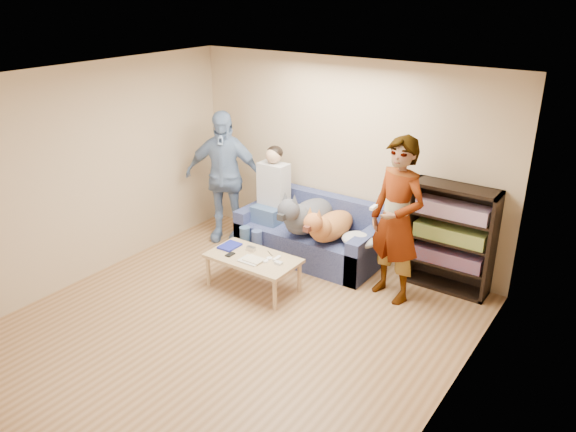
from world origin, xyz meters
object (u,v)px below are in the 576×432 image
Objects in this scene: person_standing_left at (224,177)px; bookshelf at (451,236)px; coffee_table at (253,260)px; dog_tan at (329,226)px; sofa at (311,237)px; person_seated at (269,196)px; notebook_blue at (230,246)px; dog_gray at (306,216)px; person_standing_right at (397,221)px; camera_silver at (251,249)px.

bookshelf is at bearing -16.37° from person_standing_left.
person_standing_left is 1.69× the size of coffee_table.
sofa is at bearing 150.66° from dog_tan.
person_seated is 1.13× the size of bookshelf.
notebook_blue is 1.25m from dog_tan.
sofa is 0.57m from dog_tan.
coffee_table is at bearing -98.20° from dog_gray.
person_seated is 1.16× the size of dog_gray.
person_standing_left is at bearing 179.24° from dog_tan.
dog_tan reaches higher than notebook_blue.
person_standing_right reaches higher than dog_gray.
person_standing_left is at bearing -171.25° from sofa.
sofa is at bearing -176.55° from person_standing_right.
sofa is (0.22, 1.00, -0.16)m from camera_silver.
bookshelf is (2.02, 1.24, 0.23)m from camera_silver.
coffee_table is at bearing -7.13° from notebook_blue.
person_standing_left is at bearing 133.35° from notebook_blue.
bookshelf is at bearing 29.61° from notebook_blue.
camera_silver is 0.18m from coffee_table.
person_standing_right is 1.31× the size of person_seated.
person_standing_left is 1.63m from coffee_table.
camera_silver is at bearing -139.48° from person_standing_right.
dog_tan is at bearing -25.11° from person_standing_left.
person_standing_right is 1.75m from coffee_table.
sofa is at bearing 12.18° from person_seated.
person_standing_right reaches higher than sofa.
person_standing_right is 1.04× the size of person_standing_left.
person_standing_left reaches higher than dog_gray.
coffee_table is 2.36m from bookshelf.
notebook_blue is at bearing -70.99° from person_standing_left.
dog_gray is (-1.31, 0.16, -0.30)m from person_standing_right.
person_seated reaches higher than coffee_table.
person_seated is at bearing -171.41° from bookshelf.
person_seated is 1.01m from dog_tan.
person_standing_right is at bearing -6.84° from dog_tan.
notebook_blue is 0.14× the size of sofa.
sofa is at bearing 65.01° from notebook_blue.
person_standing_left is 3.16m from bookshelf.
sofa reaches higher than camera_silver.
camera_silver is 0.08× the size of bookshelf.
dog_gray reaches higher than dog_tan.
person_seated is at bearing -167.82° from sofa.
sofa is at bearing -15.59° from person_standing_left.
camera_silver is 0.10× the size of coffee_table.
person_standing_right is 1.48× the size of bookshelf.
dog_tan is at bearing -7.47° from dog_gray.
notebook_blue is 1.01m from person_seated.
bookshelf is at bearing 8.59° from person_seated.
person_standing_right reaches higher than dog_tan.
dog_gray is at bearing -23.28° from person_standing_left.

